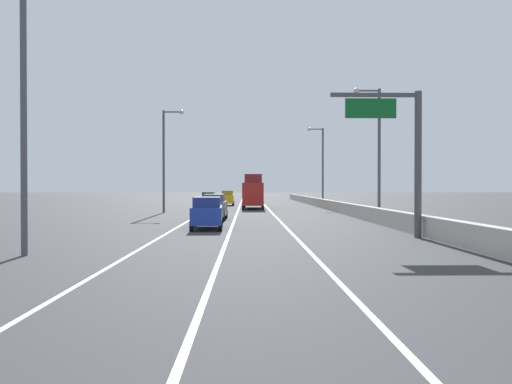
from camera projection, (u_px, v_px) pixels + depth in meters
ground_plane at (254, 206)px, 66.27m from camera, size 320.00×320.00×0.00m
lane_stripe_left at (209, 209)px, 57.17m from camera, size 0.16×130.00×0.00m
lane_stripe_center at (239, 209)px, 57.24m from camera, size 0.16×130.00×0.00m
lane_stripe_right at (268, 209)px, 57.30m from camera, size 0.16×130.00×0.00m
jersey_barrier_right at (354, 210)px, 42.43m from camera, size 0.60×120.00×1.10m
overhead_sign_gantry at (404, 145)px, 24.69m from camera, size 4.68×0.36×7.50m
lamp_post_right_second at (376, 144)px, 37.78m from camera, size 2.14×0.44×10.34m
lamp_post_right_third at (321, 161)px, 62.98m from camera, size 2.14×0.44×10.34m
lamp_post_left_near at (30, 99)px, 18.24m from camera, size 2.14×0.44×10.34m
lamp_post_left_mid at (166, 154)px, 48.49m from camera, size 2.14×0.44×10.34m
car_green_0 at (209, 198)px, 70.15m from camera, size 2.02×4.69×1.86m
car_gray_1 at (215, 207)px, 38.36m from camera, size 1.88×4.28×2.03m
car_blue_2 at (207, 213)px, 29.92m from camera, size 2.06×4.46×1.99m
car_yellow_3 at (228, 198)px, 67.87m from camera, size 1.77×4.10×2.11m
box_truck at (253, 193)px, 57.94m from camera, size 2.62×8.72×4.17m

